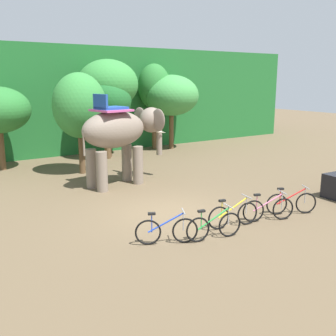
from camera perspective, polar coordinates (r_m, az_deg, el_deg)
name	(u,v)px	position (r m, az deg, el deg)	size (l,w,h in m)	color
ground_plane	(172,214)	(13.20, 0.57, -6.58)	(80.00, 80.00, 0.00)	brown
foliage_hedge	(38,99)	(26.17, -18.15, 9.37)	(36.00, 6.00, 6.27)	#1E6028
tree_far_left	(80,106)	(18.75, -12.58, 8.69)	(2.46, 2.46, 4.65)	brown
tree_far_right	(106,100)	(22.14, -8.90, 9.65)	(2.76, 2.76, 4.52)	brown
tree_center_left	(108,84)	(22.69, -8.63, 11.80)	(3.36, 3.36, 5.43)	brown
tree_center_right	(154,87)	(25.11, -2.00, 11.48)	(2.01, 2.01, 5.29)	brown
tree_center	(171,96)	(25.13, 0.49, 10.35)	(3.40, 3.40, 4.62)	brown
elephant	(121,132)	(16.53, -6.79, 5.11)	(4.24, 2.27, 3.78)	gray
bike_blue	(167,230)	(10.76, -0.22, -8.95)	(1.56, 0.84, 0.92)	black
bike_green	(214,226)	(11.12, 6.60, -8.29)	(1.69, 0.52, 0.92)	black
bike_yellow	(233,215)	(12.09, 9.33, -6.64)	(1.69, 0.52, 0.92)	black
bike_pink	(268,209)	(12.82, 14.19, -5.74)	(1.62, 0.74, 0.92)	black
bike_red	(291,203)	(13.66, 17.28, -4.79)	(1.55, 0.85, 0.92)	black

